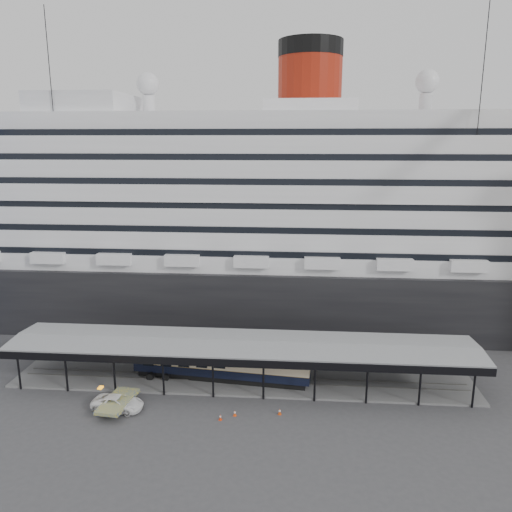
% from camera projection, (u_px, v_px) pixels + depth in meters
% --- Properties ---
extents(ground, '(200.00, 200.00, 0.00)m').
position_uv_depth(ground, '(237.00, 402.00, 56.25)').
color(ground, '#39393C').
rests_on(ground, ground).
extents(cruise_ship, '(130.00, 30.00, 43.90)m').
position_uv_depth(cruise_ship, '(259.00, 205.00, 83.21)').
color(cruise_ship, black).
rests_on(cruise_ship, ground).
extents(platform_canopy, '(56.00, 9.18, 5.30)m').
position_uv_depth(platform_canopy, '(242.00, 363.00, 60.58)').
color(platform_canopy, slate).
rests_on(platform_canopy, ground).
extents(port_truck, '(5.88, 3.21, 1.56)m').
position_uv_depth(port_truck, '(118.00, 403.00, 54.48)').
color(port_truck, white).
rests_on(port_truck, ground).
extents(pullman_carriage, '(21.90, 5.13, 21.33)m').
position_uv_depth(pullman_carriage, '(221.00, 361.00, 60.73)').
color(pullman_carriage, black).
rests_on(pullman_carriage, ground).
extents(traffic_cone_left, '(0.40, 0.40, 0.66)m').
position_uv_depth(traffic_cone_left, '(235.00, 413.00, 53.33)').
color(traffic_cone_left, '#E3420C').
rests_on(traffic_cone_left, ground).
extents(traffic_cone_mid, '(0.45, 0.45, 0.67)m').
position_uv_depth(traffic_cone_mid, '(220.00, 417.00, 52.52)').
color(traffic_cone_mid, red).
rests_on(traffic_cone_mid, ground).
extents(traffic_cone_right, '(0.43, 0.43, 0.70)m').
position_uv_depth(traffic_cone_right, '(280.00, 411.00, 53.60)').
color(traffic_cone_right, '#CF410B').
rests_on(traffic_cone_right, ground).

